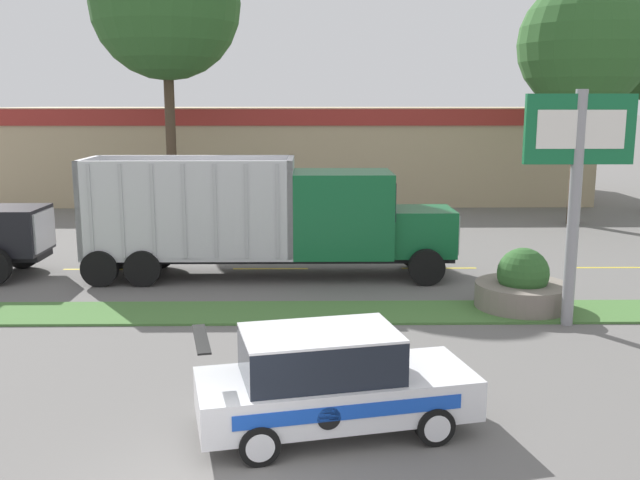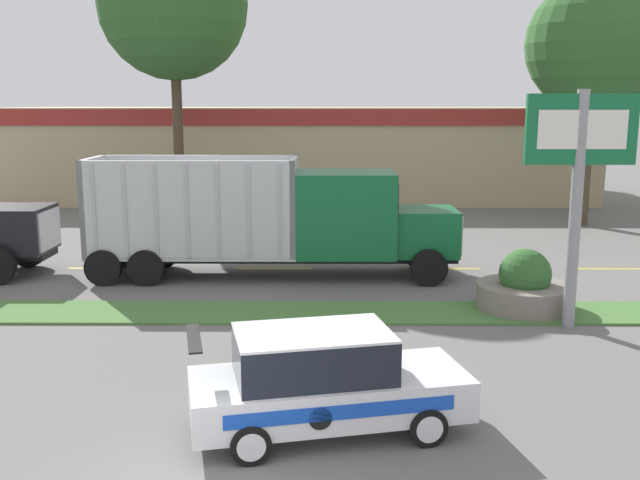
# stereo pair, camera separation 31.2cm
# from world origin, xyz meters

# --- Properties ---
(grass_verge) EXTENTS (120.00, 1.93, 0.06)m
(grass_verge) POSITION_xyz_m (0.00, 9.10, 0.03)
(grass_verge) COLOR #477538
(grass_verge) RESTS_ON ground_plane
(centre_line_3) EXTENTS (2.40, 0.14, 0.01)m
(centre_line_3) POSITION_xyz_m (-5.39, 14.07, 0.00)
(centre_line_3) COLOR yellow
(centre_line_3) RESTS_ON ground_plane
(centre_line_4) EXTENTS (2.40, 0.14, 0.01)m
(centre_line_4) POSITION_xyz_m (0.01, 14.07, 0.00)
(centre_line_4) COLOR yellow
(centre_line_4) RESTS_ON ground_plane
(centre_line_5) EXTENTS (2.40, 0.14, 0.01)m
(centre_line_5) POSITION_xyz_m (5.41, 14.07, 0.00)
(centre_line_5) COLOR yellow
(centre_line_5) RESTS_ON ground_plane
(centre_line_6) EXTENTS (2.40, 0.14, 0.01)m
(centre_line_6) POSITION_xyz_m (10.81, 14.07, 0.00)
(centre_line_6) COLOR yellow
(centre_line_6) RESTS_ON ground_plane
(dump_truck_mid) EXTENTS (11.04, 2.63, 3.61)m
(dump_truck_mid) POSITION_xyz_m (1.05, 13.08, 1.70)
(dump_truck_mid) COLOR black
(dump_truck_mid) RESTS_ON ground_plane
(rally_car) EXTENTS (4.67, 2.63, 1.73)m
(rally_car) POSITION_xyz_m (1.60, 2.58, 0.86)
(rally_car) COLOR white
(rally_car) RESTS_ON ground_plane
(store_sign_post) EXTENTS (2.51, 0.28, 5.52)m
(store_sign_post) POSITION_xyz_m (7.41, 8.13, 3.89)
(store_sign_post) COLOR gray
(store_sign_post) RESTS_ON ground_plane
(stone_planter) EXTENTS (2.39, 2.39, 1.59)m
(stone_planter) POSITION_xyz_m (6.71, 9.46, 0.56)
(stone_planter) COLOR slate
(stone_planter) RESTS_ON ground_plane
(store_building_backdrop) EXTENTS (31.81, 12.10, 4.96)m
(store_building_backdrop) POSITION_xyz_m (-0.22, 33.47, 2.48)
(store_building_backdrop) COLOR tan
(store_building_backdrop) RESTS_ON ground_plane
(tree_behind_right) EXTENTS (5.53, 5.53, 11.76)m
(tree_behind_right) POSITION_xyz_m (12.78, 22.48, 8.14)
(tree_behind_right) COLOR #473828
(tree_behind_right) RESTS_ON ground_plane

